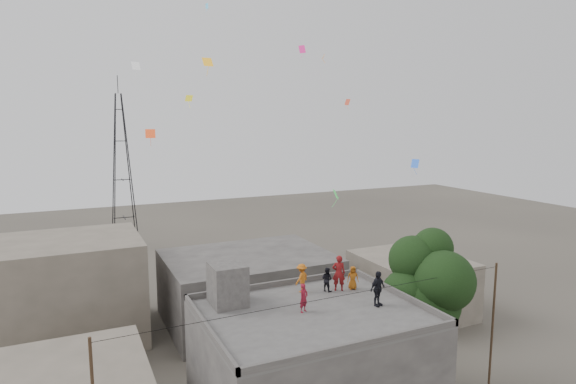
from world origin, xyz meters
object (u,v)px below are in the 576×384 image
stair_head_box (228,284)px  person_red_adult (339,273)px  transmission_tower (122,171)px  tree (428,286)px  person_dark_adult (378,289)px

stair_head_box → person_red_adult: 5.85m
transmission_tower → person_red_adult: size_ratio=10.66×
tree → person_dark_adult: tree is taller
transmission_tower → person_red_adult: transmission_tower is taller
transmission_tower → stair_head_box: bearing=-88.8°
stair_head_box → transmission_tower: size_ratio=0.10×
stair_head_box → transmission_tower: (-0.80, 37.40, 1.97)m
stair_head_box → transmission_tower: bearing=91.2°
stair_head_box → person_dark_adult: bearing=-26.5°
stair_head_box → person_dark_adult: 7.16m
person_red_adult → person_dark_adult: (0.59, -2.61, -0.09)m
tree → stair_head_box: bearing=169.3°
transmission_tower → person_red_adult: (6.62, -37.99, -2.03)m
stair_head_box → person_red_adult: bearing=-5.8°
tree → person_red_adult: tree is taller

